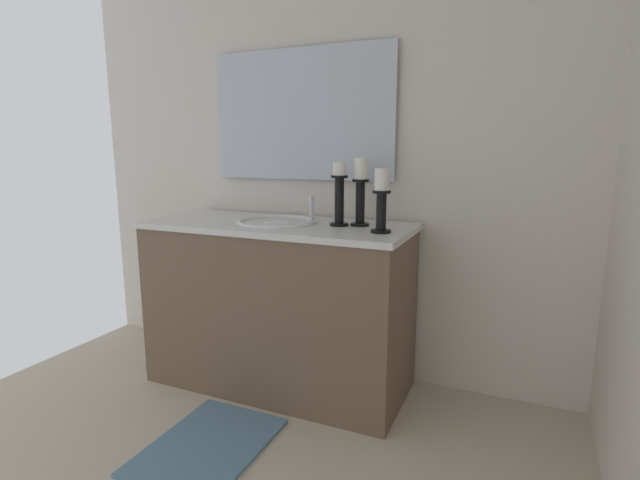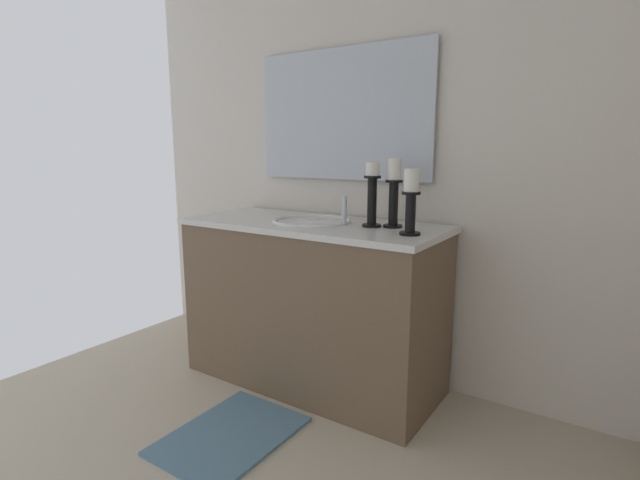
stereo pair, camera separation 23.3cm
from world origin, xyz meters
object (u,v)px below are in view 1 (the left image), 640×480
(mirror, at_px, (301,115))
(candle_holder_tall, at_px, (382,199))
(sink_basin, at_px, (277,230))
(bath_mat, at_px, (208,446))
(candle_holder_short, at_px, (360,190))
(candle_holder_mid, at_px, (339,193))
(vanity_cabinet, at_px, (278,304))

(mirror, relative_size, candle_holder_tall, 3.71)
(sink_basin, bearing_deg, bath_mat, -0.09)
(candle_holder_short, xyz_separation_m, bath_mat, (0.70, -0.41, -1.03))
(candle_holder_short, bearing_deg, candle_holder_mid, -66.14)
(mirror, bearing_deg, candle_holder_tall, 57.89)
(vanity_cabinet, distance_m, candle_holder_tall, 0.81)
(candle_holder_tall, distance_m, candle_holder_mid, 0.26)
(vanity_cabinet, height_order, candle_holder_short, candle_holder_short)
(vanity_cabinet, bearing_deg, mirror, 179.99)
(candle_holder_tall, relative_size, candle_holder_mid, 0.93)
(candle_holder_tall, bearing_deg, candle_holder_short, -134.42)
(sink_basin, distance_m, candle_holder_short, 0.47)
(mirror, height_order, candle_holder_mid, mirror)
(sink_basin, relative_size, candle_holder_short, 1.26)
(vanity_cabinet, relative_size, sink_basin, 3.38)
(candle_holder_short, relative_size, candle_holder_mid, 1.06)
(candle_holder_tall, distance_m, bath_mat, 1.27)
(candle_holder_short, distance_m, bath_mat, 1.31)
(vanity_cabinet, distance_m, bath_mat, 0.76)
(vanity_cabinet, bearing_deg, candle_holder_short, 100.04)
(vanity_cabinet, distance_m, candle_holder_short, 0.73)
(candle_holder_mid, bearing_deg, vanity_cabinet, -84.19)
(candle_holder_short, distance_m, candle_holder_mid, 0.10)
(candle_holder_tall, bearing_deg, bath_mat, -45.27)
(candle_holder_tall, bearing_deg, mirror, -122.11)
(bath_mat, bearing_deg, mirror, 180.00)
(vanity_cabinet, bearing_deg, bath_mat, 0.00)
(sink_basin, xyz_separation_m, candle_holder_tall, (0.07, 0.56, 0.19))
(sink_basin, relative_size, candle_holder_mid, 1.33)
(vanity_cabinet, distance_m, mirror, 1.01)
(sink_basin, xyz_separation_m, candle_holder_mid, (-0.03, 0.32, 0.20))
(vanity_cabinet, distance_m, candle_holder_mid, 0.67)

